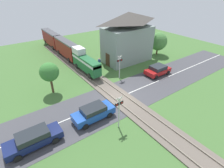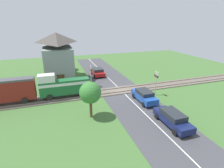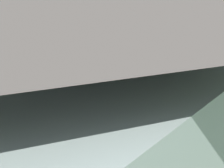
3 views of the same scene
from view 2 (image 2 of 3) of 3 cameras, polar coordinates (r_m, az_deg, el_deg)
ground_plane at (r=25.80m, az=3.00°, el=-2.16°), size 60.00×60.00×0.00m
road_surface at (r=25.80m, az=3.00°, el=-2.14°), size 48.00×6.40×0.02m
track_bed at (r=25.78m, az=3.00°, el=-2.02°), size 2.80×48.00×0.24m
car_near_crossing at (r=22.50m, az=10.48°, el=-3.75°), size 4.23×1.83×1.47m
car_far_side at (r=32.65m, az=-4.68°, el=3.96°), size 3.90×2.07×1.41m
car_behind_queue at (r=18.28m, az=19.17°, el=-10.51°), size 4.56×1.80×1.45m
crossing_signal_west_approach at (r=24.21m, az=14.15°, el=1.27°), size 0.90×0.18×3.46m
crossing_signal_east_approach at (r=26.78m, az=-6.92°, el=3.52°), size 0.90×0.18×3.46m
station_building at (r=30.79m, az=-17.20°, el=8.17°), size 8.57×4.80×7.98m
pedestrian_by_station at (r=26.24m, az=-16.10°, el=-0.71°), size 0.43×0.43×1.74m
tree_by_station at (r=37.43m, az=-15.70°, el=8.12°), size 3.23×3.23×4.13m
tree_roadside_hedge at (r=17.94m, az=-7.13°, el=-2.88°), size 2.25×2.25×3.93m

